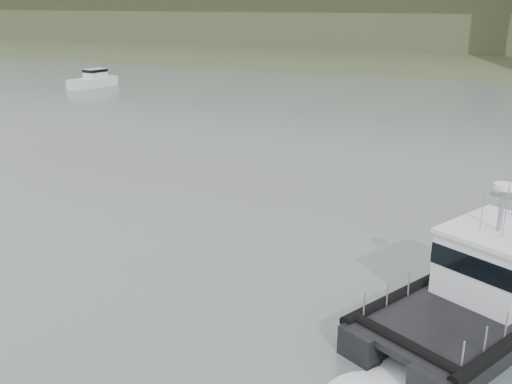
% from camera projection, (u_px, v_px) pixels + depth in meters
% --- Properties ---
extents(ground, '(400.00, 400.00, 0.00)m').
position_uv_depth(ground, '(153.00, 297.00, 22.32)').
color(ground, slate).
rests_on(ground, ground).
extents(headlands, '(500.00, 105.36, 27.12)m').
position_uv_depth(headlands, '(453.00, 19.00, 129.64)').
color(headlands, '#313D23').
rests_on(headlands, ground).
extents(patrol_boat, '(8.71, 11.66, 5.37)m').
position_uv_depth(patrol_boat, '(490.00, 287.00, 20.30)').
color(patrol_boat, black).
rests_on(patrol_boat, ground).
extents(motorboat, '(3.63, 7.16, 3.76)m').
position_uv_depth(motorboat, '(93.00, 80.00, 76.11)').
color(motorboat, silver).
rests_on(motorboat, ground).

